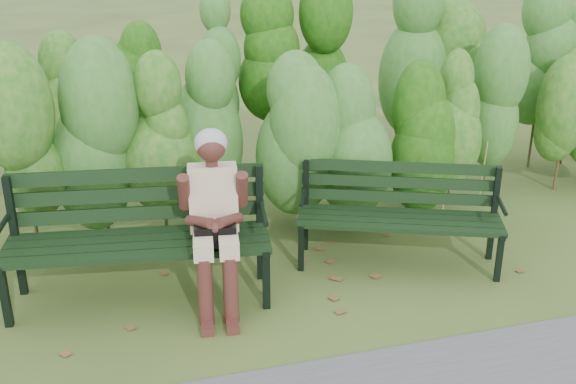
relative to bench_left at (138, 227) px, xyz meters
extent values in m
plane|color=#3B481F|center=(1.23, -0.32, -0.60)|extent=(80.00, 80.00, 0.00)
cylinder|color=#47381E|center=(-0.91, 0.98, -0.20)|extent=(0.03, 0.03, 0.80)
ellipsoid|color=#1C5F14|center=(-0.91, 0.98, 0.44)|extent=(0.64, 0.64, 1.44)
cylinder|color=#47381E|center=(-0.30, 0.98, -0.20)|extent=(0.03, 0.03, 0.80)
ellipsoid|color=#1C5F14|center=(-0.30, 0.98, 0.44)|extent=(0.64, 0.64, 1.44)
cylinder|color=#47381E|center=(0.31, 0.98, -0.20)|extent=(0.03, 0.03, 0.80)
ellipsoid|color=#1C5F14|center=(0.31, 0.98, 0.44)|extent=(0.64, 0.64, 1.44)
cylinder|color=#47381E|center=(0.93, 0.98, -0.20)|extent=(0.03, 0.03, 0.80)
ellipsoid|color=#1C5F14|center=(0.93, 0.98, 0.44)|extent=(0.64, 0.64, 1.44)
cylinder|color=#47381E|center=(1.54, 0.98, -0.20)|extent=(0.03, 0.03, 0.80)
ellipsoid|color=#1C5F14|center=(1.54, 0.98, 0.44)|extent=(0.64, 0.64, 1.44)
cylinder|color=#47381E|center=(2.15, 0.98, -0.20)|extent=(0.03, 0.03, 0.80)
ellipsoid|color=#1C5F14|center=(2.15, 0.98, 0.44)|extent=(0.64, 0.64, 1.44)
cylinder|color=#47381E|center=(2.76, 0.98, -0.20)|extent=(0.03, 0.03, 0.80)
ellipsoid|color=#1C5F14|center=(2.76, 0.98, 0.44)|extent=(0.64, 0.64, 1.44)
cylinder|color=#47381E|center=(3.37, 0.98, -0.20)|extent=(0.03, 0.03, 0.80)
ellipsoid|color=#1C5F14|center=(3.37, 0.98, 0.44)|extent=(0.64, 0.64, 1.44)
cylinder|color=#47381E|center=(3.99, 0.98, -0.20)|extent=(0.03, 0.03, 0.80)
ellipsoid|color=#1C5F14|center=(3.99, 0.98, 0.44)|extent=(0.64, 0.64, 1.44)
cylinder|color=#47381E|center=(4.60, 0.98, -0.20)|extent=(0.03, 0.03, 0.80)
ellipsoid|color=#1C5F14|center=(4.60, 0.98, 0.44)|extent=(0.64, 0.64, 1.44)
cylinder|color=#47381E|center=(-0.69, 1.98, -0.05)|extent=(0.04, 0.04, 1.10)
ellipsoid|color=#134F0C|center=(-0.69, 1.98, 0.83)|extent=(0.70, 0.70, 1.98)
cylinder|color=#47381E|center=(0.08, 1.98, -0.05)|extent=(0.04, 0.04, 1.10)
ellipsoid|color=#134F0C|center=(0.08, 1.98, 0.83)|extent=(0.70, 0.70, 1.98)
cylinder|color=#47381E|center=(0.85, 1.98, -0.05)|extent=(0.04, 0.04, 1.10)
ellipsoid|color=#134F0C|center=(0.85, 1.98, 0.83)|extent=(0.70, 0.70, 1.98)
cylinder|color=#47381E|center=(1.62, 1.98, -0.05)|extent=(0.04, 0.04, 1.10)
ellipsoid|color=#134F0C|center=(1.62, 1.98, 0.83)|extent=(0.70, 0.70, 1.98)
cylinder|color=#47381E|center=(2.38, 1.98, -0.05)|extent=(0.04, 0.04, 1.10)
ellipsoid|color=#134F0C|center=(2.38, 1.98, 0.83)|extent=(0.70, 0.70, 1.98)
cylinder|color=#47381E|center=(3.15, 1.98, -0.05)|extent=(0.04, 0.04, 1.10)
ellipsoid|color=#134F0C|center=(3.15, 1.98, 0.83)|extent=(0.70, 0.70, 1.98)
cylinder|color=#47381E|center=(3.92, 1.98, -0.05)|extent=(0.04, 0.04, 1.10)
ellipsoid|color=#134F0C|center=(3.92, 1.98, 0.83)|extent=(0.70, 0.70, 1.98)
cylinder|color=#47381E|center=(4.69, 1.98, -0.05)|extent=(0.04, 0.04, 1.10)
ellipsoid|color=#134F0C|center=(4.69, 1.98, 0.83)|extent=(0.70, 0.70, 1.98)
cylinder|color=#47381E|center=(5.46, 1.98, -0.05)|extent=(0.04, 0.04, 1.10)
cube|color=brown|center=(0.05, 0.43, -0.60)|extent=(0.11, 0.10, 0.01)
cube|color=brown|center=(2.15, -0.64, -0.60)|extent=(0.11, 0.10, 0.01)
cube|color=brown|center=(-0.03, -0.45, -0.60)|extent=(0.09, 0.10, 0.01)
cube|color=brown|center=(-0.30, -1.14, -0.60)|extent=(0.09, 0.07, 0.01)
cube|color=brown|center=(0.04, 0.50, -0.60)|extent=(0.11, 0.11, 0.01)
cube|color=brown|center=(1.07, -0.27, -0.60)|extent=(0.11, 0.10, 0.01)
cube|color=brown|center=(0.16, 0.28, -0.60)|extent=(0.11, 0.11, 0.01)
cube|color=brown|center=(0.06, 0.21, -0.60)|extent=(0.10, 0.08, 0.01)
cube|color=brown|center=(3.26, 0.21, -0.60)|extent=(0.10, 0.11, 0.01)
cube|color=brown|center=(3.56, -0.16, -0.60)|extent=(0.11, 0.11, 0.01)
cube|color=brown|center=(0.26, 0.53, -0.60)|extent=(0.09, 0.10, 0.01)
cube|color=brown|center=(0.75, -1.40, -0.60)|extent=(0.10, 0.11, 0.01)
cube|color=brown|center=(2.42, -1.11, -0.60)|extent=(0.10, 0.09, 0.01)
cube|color=brown|center=(-0.86, -0.63, -0.60)|extent=(0.11, 0.09, 0.01)
cube|color=brown|center=(0.00, 0.19, -0.60)|extent=(0.08, 0.10, 0.01)
cube|color=brown|center=(2.29, -0.24, -0.60)|extent=(0.11, 0.11, 0.01)
cube|color=brown|center=(0.60, -1.19, -0.60)|extent=(0.11, 0.10, 0.01)
cube|color=black|center=(-0.05, -0.33, -0.09)|extent=(2.03, 0.41, 0.05)
cube|color=black|center=(-0.03, -0.19, -0.09)|extent=(2.03, 0.41, 0.05)
cube|color=black|center=(-0.01, -0.05, -0.09)|extent=(2.03, 0.41, 0.05)
cube|color=black|center=(0.01, 0.09, -0.09)|extent=(2.03, 0.41, 0.05)
cube|color=black|center=(0.03, 0.19, 0.03)|extent=(2.02, 0.35, 0.12)
cube|color=black|center=(0.03, 0.21, 0.19)|extent=(2.02, 0.35, 0.12)
cube|color=black|center=(0.03, 0.22, 0.35)|extent=(2.02, 0.35, 0.12)
cube|color=black|center=(-1.01, -0.21, -0.34)|extent=(0.06, 0.06, 0.51)
cube|color=black|center=(-0.94, 0.27, -0.09)|extent=(0.06, 0.06, 1.02)
cube|color=black|center=(-0.98, 0.01, -0.11)|extent=(0.14, 0.57, 0.05)
cylinder|color=black|center=(-0.99, -0.04, 0.14)|extent=(0.10, 0.43, 0.04)
cube|color=black|center=(0.91, -0.48, -0.34)|extent=(0.06, 0.06, 0.51)
cube|color=black|center=(0.98, 0.00, -0.09)|extent=(0.06, 0.06, 1.02)
cube|color=black|center=(0.94, -0.26, -0.11)|extent=(0.14, 0.57, 0.05)
cylinder|color=black|center=(0.94, -0.32, 0.14)|extent=(0.10, 0.43, 0.04)
cube|color=black|center=(2.13, -0.27, -0.16)|extent=(1.65, 0.76, 0.04)
cube|color=black|center=(2.17, -0.16, -0.16)|extent=(1.65, 0.76, 0.04)
cube|color=black|center=(2.22, -0.05, -0.16)|extent=(1.65, 0.76, 0.04)
cube|color=black|center=(2.26, 0.07, -0.16)|extent=(1.65, 0.76, 0.04)
cube|color=black|center=(2.30, 0.15, -0.06)|extent=(1.63, 0.71, 0.10)
cube|color=black|center=(2.30, 0.16, 0.08)|extent=(1.63, 0.71, 0.10)
cube|color=black|center=(2.31, 0.18, 0.21)|extent=(1.63, 0.71, 0.10)
cube|color=black|center=(1.35, 0.04, -0.38)|extent=(0.06, 0.06, 0.44)
cube|color=black|center=(1.51, 0.42, -0.16)|extent=(0.06, 0.06, 0.87)
cube|color=black|center=(1.43, 0.21, -0.18)|extent=(0.23, 0.47, 0.04)
cylinder|color=black|center=(1.41, 0.17, 0.03)|extent=(0.17, 0.35, 0.03)
cube|color=black|center=(2.89, -0.60, -0.38)|extent=(0.06, 0.06, 0.44)
cube|color=black|center=(3.05, -0.21, -0.16)|extent=(0.06, 0.06, 0.87)
cube|color=black|center=(2.96, -0.42, -0.18)|extent=(0.23, 0.47, 0.04)
cylinder|color=black|center=(2.95, -0.46, 0.03)|extent=(0.17, 0.35, 0.03)
cube|color=beige|center=(0.45, -0.41, 0.00)|extent=(0.21, 0.45, 0.14)
cube|color=beige|center=(0.63, -0.44, 0.00)|extent=(0.21, 0.45, 0.14)
cylinder|color=#49221C|center=(0.42, -0.58, -0.32)|extent=(0.13, 0.13, 0.55)
cylinder|color=#49221C|center=(0.61, -0.61, -0.32)|extent=(0.13, 0.13, 0.55)
cube|color=#49221C|center=(0.41, -0.67, -0.57)|extent=(0.12, 0.22, 0.06)
cube|color=#49221C|center=(0.60, -0.69, -0.57)|extent=(0.12, 0.22, 0.06)
cube|color=beige|center=(0.58, -0.14, 0.24)|extent=(0.41, 0.31, 0.54)
cylinder|color=#49221C|center=(0.58, -0.17, 0.52)|extent=(0.09, 0.09, 0.10)
sphere|color=#49221C|center=(0.58, -0.18, 0.66)|extent=(0.22, 0.22, 0.22)
ellipsoid|color=gray|center=(0.58, -0.15, 0.68)|extent=(0.25, 0.24, 0.23)
cylinder|color=#49221C|center=(0.35, -0.20, 0.33)|extent=(0.12, 0.23, 0.32)
cylinder|color=#49221C|center=(0.78, -0.26, 0.33)|extent=(0.12, 0.23, 0.32)
cylinder|color=#49221C|center=(0.44, -0.35, 0.14)|extent=(0.21, 0.29, 0.14)
cylinder|color=#49221C|center=(0.66, -0.38, 0.14)|extent=(0.26, 0.26, 0.14)
sphere|color=#49221C|center=(0.54, -0.42, 0.12)|extent=(0.11, 0.11, 0.11)
cube|color=black|center=(0.54, -0.41, 0.04)|extent=(0.33, 0.17, 0.17)
camera|label=1|loc=(-0.18, -4.95, 2.20)|focal=42.00mm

